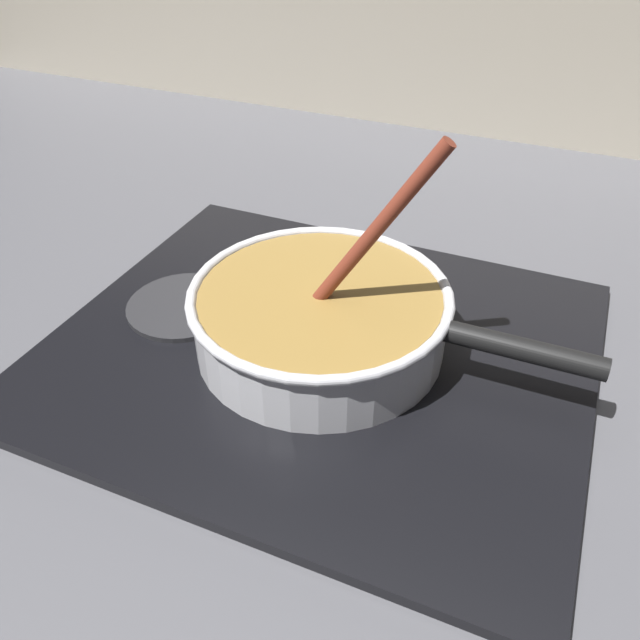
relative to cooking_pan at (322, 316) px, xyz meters
name	(u,v)px	position (x,y,z in m)	size (l,w,h in m)	color
ground	(280,413)	(-0.01, -0.08, -0.07)	(2.40, 1.60, 0.04)	#4C4C51
hob_plate	(320,349)	(0.00, 0.00, -0.04)	(0.56, 0.48, 0.01)	black
burner_ring	(320,342)	(0.00, 0.00, -0.03)	(0.20, 0.20, 0.01)	#592D0C
spare_burner	(184,306)	(-0.17, 0.00, -0.04)	(0.13, 0.13, 0.01)	#262628
cooking_pan	(322,316)	(0.00, 0.00, 0.00)	(0.41, 0.27, 0.24)	silver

